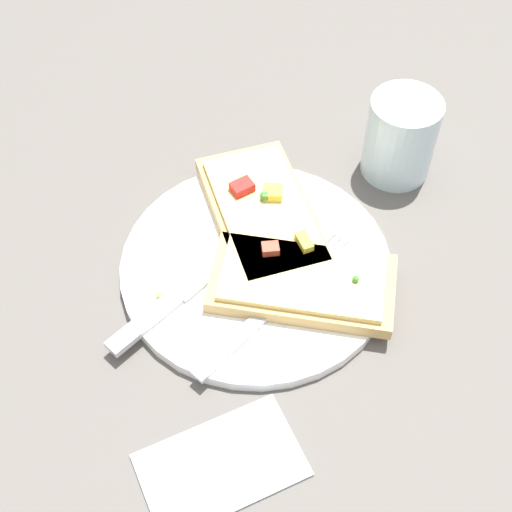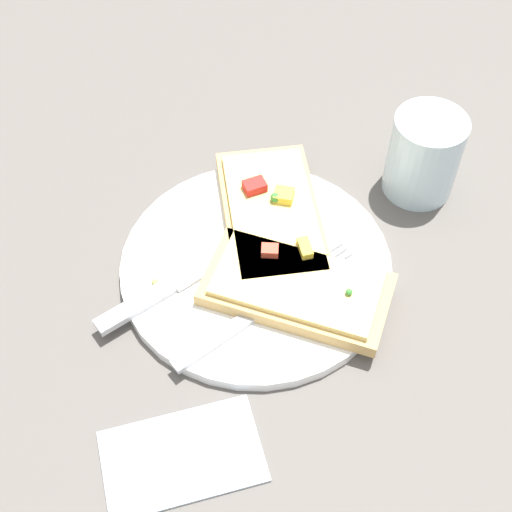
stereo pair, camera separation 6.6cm
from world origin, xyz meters
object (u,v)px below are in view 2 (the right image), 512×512
at_px(pizza_slice_main, 272,216).
at_px(pizza_slice_corner, 297,288).
at_px(fork, 277,298).
at_px(plate, 256,266).
at_px(drinking_glass, 424,155).
at_px(knife, 180,280).
at_px(napkin, 182,456).

distance_m(pizza_slice_main, pizza_slice_corner, 0.09).
xyz_separation_m(fork, pizza_slice_corner, (0.02, 0.00, 0.01)).
relative_size(plate, pizza_slice_corner, 1.39).
xyz_separation_m(pizza_slice_corner, drinking_glass, (0.16, 0.10, 0.02)).
distance_m(fork, pizza_slice_main, 0.09).
height_order(knife, drinking_glass, drinking_glass).
height_order(pizza_slice_main, napkin, pizza_slice_main).
relative_size(pizza_slice_corner, napkin, 1.46).
distance_m(fork, pizza_slice_corner, 0.02).
bearing_deg(drinking_glass, knife, -166.47).
height_order(pizza_slice_corner, drinking_glass, drinking_glass).
distance_m(plate, drinking_glass, 0.20).
bearing_deg(pizza_slice_main, napkin, -25.82).
distance_m(fork, knife, 0.09).
bearing_deg(pizza_slice_corner, pizza_slice_main, -57.01).
distance_m(pizza_slice_main, napkin, 0.25).
bearing_deg(pizza_slice_main, knife, -58.26).
relative_size(fork, pizza_slice_corner, 1.05).
xyz_separation_m(fork, knife, (-0.08, 0.04, 0.00)).
bearing_deg(pizza_slice_corner, drinking_glass, -112.97).
bearing_deg(plate, drinking_glass, 17.60).
distance_m(plate, napkin, 0.19).
bearing_deg(pizza_slice_main, pizza_slice_corner, 5.59).
distance_m(pizza_slice_main, drinking_glass, 0.16).
relative_size(knife, pizza_slice_corner, 1.08).
bearing_deg(fork, pizza_slice_corner, -17.67).
height_order(knife, pizza_slice_corner, pizza_slice_corner).
height_order(plate, napkin, plate).
height_order(knife, pizza_slice_main, pizza_slice_main).
relative_size(fork, napkin, 1.53).
height_order(plate, fork, fork).
height_order(fork, drinking_glass, drinking_glass).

